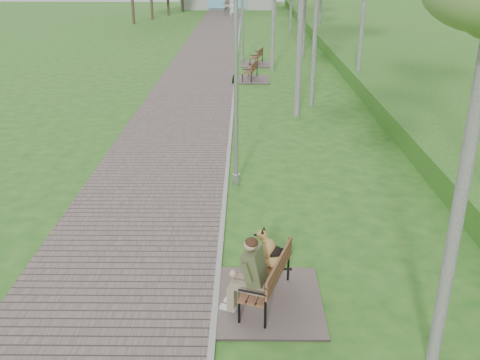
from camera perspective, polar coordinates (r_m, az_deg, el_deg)
The scene contains 11 objects.
ground at distance 11.95m, azimuth -1.75°, elevation -3.29°, with size 120.00×120.00×0.00m, color #27631D.
walkway at distance 32.73m, azimuth -3.40°, elevation 13.50°, with size 3.50×67.00×0.04m, color #62544F.
kerb at distance 32.66m, azimuth -0.24°, elevation 13.52°, with size 0.10×67.00×0.05m, color #999993.
embankment at distance 33.24m, azimuth 21.38°, elevation 12.13°, with size 14.00×70.00×1.60m, color #5A9432.
bench_main at distance 8.73m, azimuth 2.39°, elevation -10.70°, with size 1.78×1.98×1.55m.
bench_second at distance 24.96m, azimuth 1.08°, elevation 11.04°, with size 1.69×1.88×1.04m.
bench_third at distance 28.68m, azimuth 1.75°, elevation 12.56°, with size 1.67×1.86×1.03m.
lamp_post_near at distance 12.63m, azimuth -0.42°, elevation 8.58°, with size 0.18×0.18×4.61m.
lamp_post_second at distance 28.96m, azimuth 0.30°, elevation 16.82°, with size 0.19×0.19×4.86m.
pedestrian_near at distance 49.76m, azimuth -0.84°, elevation 17.71°, with size 0.66×0.43×1.80m, color silver.
pedestrian_far at distance 54.12m, azimuth -1.49°, elevation 18.18°, with size 0.95×0.74×1.95m, color gray.
Camera 1 is at (0.48, -10.73, 5.24)m, focal length 40.00 mm.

